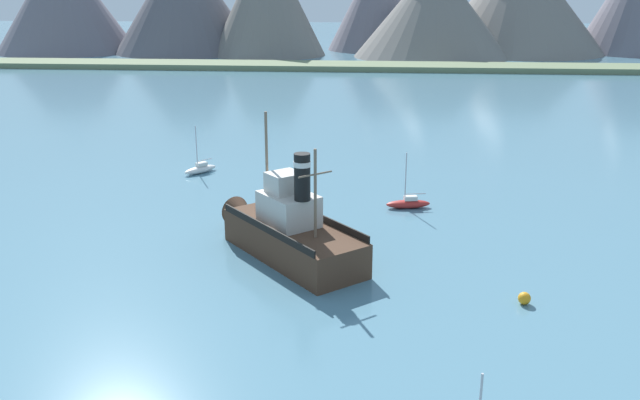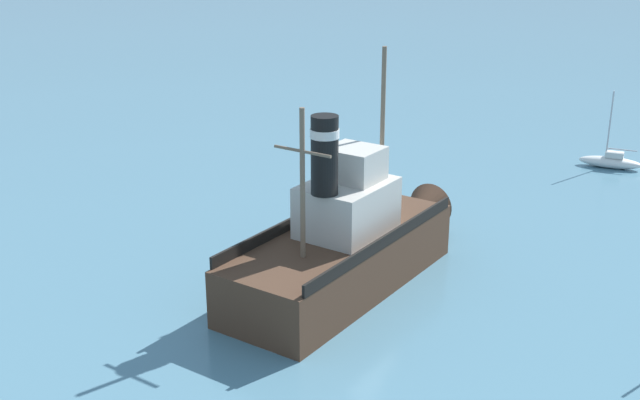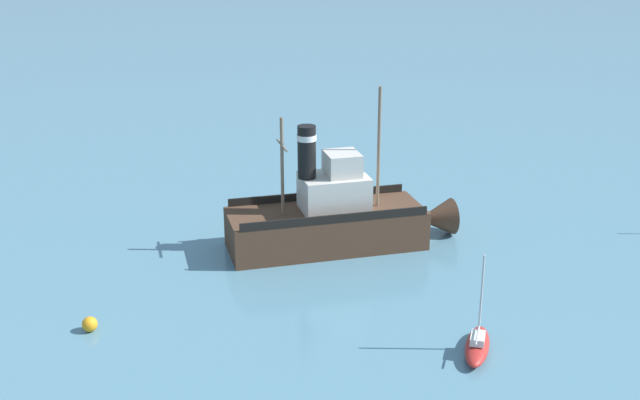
% 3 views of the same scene
% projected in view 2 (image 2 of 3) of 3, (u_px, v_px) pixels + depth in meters
% --- Properties ---
extents(ground_plane, '(600.00, 600.00, 0.00)m').
position_uv_depth(ground_plane, '(336.00, 281.00, 35.11)').
color(ground_plane, teal).
extents(old_tugboat, '(11.89, 13.17, 9.90)m').
position_uv_depth(old_tugboat, '(348.00, 243.00, 34.39)').
color(old_tugboat, '#4C3323').
rests_on(old_tugboat, ground).
extents(sailboat_white, '(3.26, 3.64, 4.90)m').
position_uv_depth(sailboat_white, '(611.00, 161.00, 50.70)').
color(sailboat_white, white).
rests_on(sailboat_white, ground).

